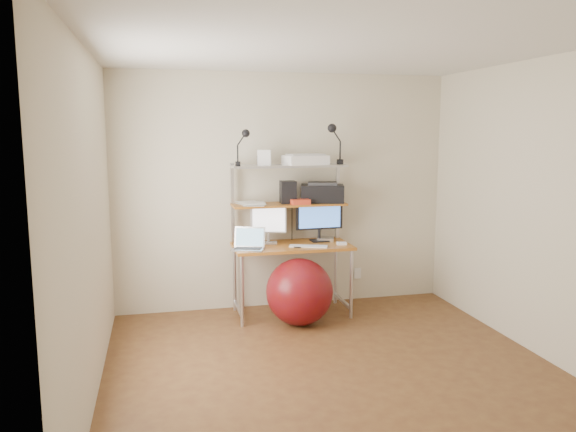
% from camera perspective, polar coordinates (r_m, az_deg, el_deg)
% --- Properties ---
extents(room, '(3.60, 3.60, 3.60)m').
position_cam_1_polar(room, '(4.31, 4.88, -0.04)').
color(room, brown).
rests_on(room, ground).
extents(computer_desk, '(1.20, 0.60, 1.57)m').
position_cam_1_polar(computer_desk, '(5.78, 0.24, -0.71)').
color(computer_desk, '#AD6721').
rests_on(computer_desk, ground).
extents(desktop, '(1.20, 0.60, 0.00)m').
position_cam_1_polar(desktop, '(5.76, 0.39, -2.93)').
color(desktop, '#AD6721').
rests_on(desktop, computer_desk).
extents(mid_shelf, '(1.18, 0.34, 0.00)m').
position_cam_1_polar(mid_shelf, '(5.82, 0.09, 1.29)').
color(mid_shelf, '#AD6721').
rests_on(mid_shelf, computer_desk).
extents(top_shelf, '(1.18, 0.34, 0.00)m').
position_cam_1_polar(top_shelf, '(5.78, 0.09, 5.22)').
color(top_shelf, silver).
rests_on(top_shelf, computer_desk).
extents(floor, '(3.60, 3.60, 0.00)m').
position_cam_1_polar(floor, '(4.66, 4.67, -15.40)').
color(floor, brown).
rests_on(floor, ground).
extents(wall_outlet, '(0.08, 0.01, 0.12)m').
position_cam_1_polar(wall_outlet, '(6.43, 7.08, -5.80)').
color(wall_outlet, white).
rests_on(wall_outlet, room).
extents(monitor_silver, '(0.37, 0.17, 0.41)m').
position_cam_1_polar(monitor_silver, '(5.81, -2.00, -0.65)').
color(monitor_silver, silver).
rests_on(monitor_silver, desktop).
extents(monitor_black, '(0.51, 0.15, 0.51)m').
position_cam_1_polar(monitor_black, '(5.92, 3.21, -0.13)').
color(monitor_black, black).
rests_on(monitor_black, desktop).
extents(laptop, '(0.37, 0.34, 0.27)m').
position_cam_1_polar(laptop, '(5.56, -3.99, -2.91)').
color(laptop, silver).
rests_on(laptop, desktop).
extents(keyboard, '(0.40, 0.23, 0.01)m').
position_cam_1_polar(keyboard, '(5.66, 2.08, -3.09)').
color(keyboard, white).
rests_on(keyboard, desktop).
extents(mouse, '(0.10, 0.07, 0.03)m').
position_cam_1_polar(mouse, '(5.78, 5.48, -2.80)').
color(mouse, white).
rests_on(mouse, desktop).
extents(mac_mini, '(0.22, 0.22, 0.03)m').
position_cam_1_polar(mac_mini, '(5.99, 3.81, -2.33)').
color(mac_mini, silver).
rests_on(mac_mini, desktop).
extents(phone, '(0.11, 0.14, 0.01)m').
position_cam_1_polar(phone, '(5.66, 1.02, -3.08)').
color(phone, black).
rests_on(phone, desktop).
extents(printer, '(0.51, 0.41, 0.21)m').
position_cam_1_polar(printer, '(5.93, 3.50, 2.38)').
color(printer, black).
rests_on(printer, mid_shelf).
extents(nas_cube, '(0.17, 0.17, 0.23)m').
position_cam_1_polar(nas_cube, '(5.81, 0.00, 2.43)').
color(nas_cube, black).
rests_on(nas_cube, mid_shelf).
extents(red_box, '(0.20, 0.14, 0.05)m').
position_cam_1_polar(red_box, '(5.74, 1.24, 1.45)').
color(red_box, red).
rests_on(red_box, mid_shelf).
extents(scanner, '(0.46, 0.34, 0.11)m').
position_cam_1_polar(scanner, '(5.79, 1.77, 5.76)').
color(scanner, white).
rests_on(scanner, top_shelf).
extents(box_white, '(0.16, 0.14, 0.16)m').
position_cam_1_polar(box_white, '(5.71, -2.42, 5.95)').
color(box_white, white).
rests_on(box_white, top_shelf).
extents(box_grey, '(0.12, 0.12, 0.09)m').
position_cam_1_polar(box_grey, '(5.77, -2.64, 5.67)').
color(box_grey, '#313033').
rests_on(box_grey, top_shelf).
extents(clip_lamp_left, '(0.14, 0.08, 0.36)m').
position_cam_1_polar(clip_lamp_left, '(5.59, -4.49, 7.78)').
color(clip_lamp_left, black).
rests_on(clip_lamp_left, top_shelf).
extents(clip_lamp_right, '(0.17, 0.09, 0.42)m').
position_cam_1_polar(clip_lamp_right, '(5.86, 4.67, 8.23)').
color(clip_lamp_right, black).
rests_on(clip_lamp_right, top_shelf).
extents(exercise_ball, '(0.66, 0.66, 0.66)m').
position_cam_1_polar(exercise_ball, '(5.56, 1.17, -7.71)').
color(exercise_ball, maroon).
rests_on(exercise_ball, floor).
extents(paper_stack, '(0.31, 0.40, 0.02)m').
position_cam_1_polar(paper_stack, '(5.74, -3.63, 1.29)').
color(paper_stack, white).
rests_on(paper_stack, mid_shelf).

